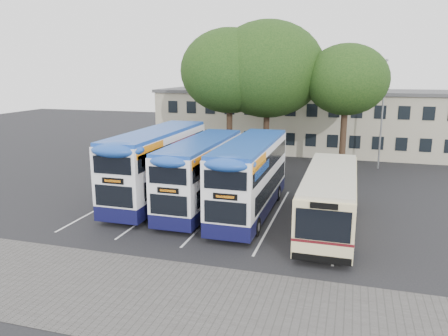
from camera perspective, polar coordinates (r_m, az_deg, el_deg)
ground at (r=20.55m, az=4.79°, el=-10.99°), size 120.00×120.00×0.00m
paving_strip at (r=16.78m, az=-5.91°, el=-16.80°), size 40.00×6.00×0.01m
bay_lines at (r=25.95m, az=-1.10°, el=-5.77°), size 14.12×11.00×0.01m
depot_building at (r=45.86m, az=11.82°, el=6.15°), size 32.40×8.40×6.20m
lamp_post at (r=38.61m, az=20.01°, el=7.32°), size 0.25×1.05×9.06m
tree_left at (r=36.64m, az=0.74°, el=12.55°), size 8.12×8.12×11.57m
tree_mid at (r=36.73m, az=5.71°, el=12.69°), size 9.25×9.25×12.17m
tree_right at (r=35.53m, az=15.71°, el=11.02°), size 6.45×6.45×10.21m
bus_dd_left at (r=28.00m, az=-8.62°, el=0.77°), size 2.64×10.88×4.53m
bus_dd_mid at (r=26.30m, az=-2.93°, el=-0.36°), size 2.42×9.97×4.15m
bus_dd_right at (r=25.17m, az=3.48°, el=-0.78°), size 2.50×10.32×4.30m
bus_single at (r=23.70m, az=13.66°, el=-3.53°), size 2.64×10.37×3.09m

